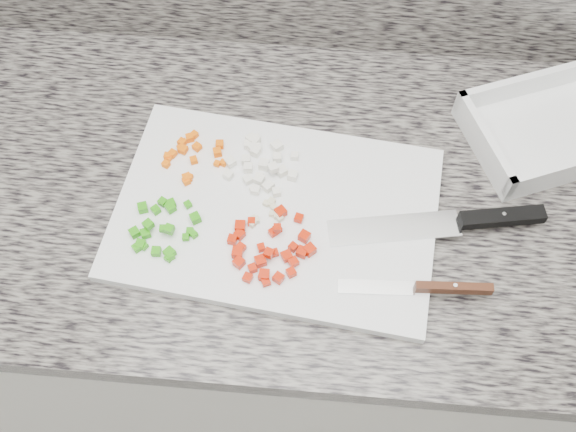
# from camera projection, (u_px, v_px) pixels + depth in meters

# --- Properties ---
(cabinet) EXTENTS (3.92, 0.62, 0.86)m
(cabinet) POSITION_uv_depth(u_px,v_px,m) (284.00, 298.00, 1.41)
(cabinet) COLOR white
(cabinet) RESTS_ON ground
(countertop) EXTENTS (3.96, 0.64, 0.04)m
(countertop) POSITION_uv_depth(u_px,v_px,m) (283.00, 190.00, 1.02)
(countertop) COLOR slate
(countertop) RESTS_ON cabinet
(cutting_board) EXTENTS (0.51, 0.37, 0.02)m
(cutting_board) POSITION_uv_depth(u_px,v_px,m) (276.00, 213.00, 0.96)
(cutting_board) COLOR white
(cutting_board) RESTS_ON countertop
(carrot_pile) EXTENTS (0.10, 0.10, 0.01)m
(carrot_pile) POSITION_uv_depth(u_px,v_px,m) (192.00, 154.00, 1.00)
(carrot_pile) COLOR #F56305
(carrot_pile) RESTS_ON cutting_board
(onion_pile) EXTENTS (0.12, 0.11, 0.02)m
(onion_pile) POSITION_uv_depth(u_px,v_px,m) (261.00, 163.00, 0.99)
(onion_pile) COLOR white
(onion_pile) RESTS_ON cutting_board
(green_pepper_pile) EXTENTS (0.10, 0.11, 0.02)m
(green_pepper_pile) POSITION_uv_depth(u_px,v_px,m) (162.00, 228.00, 0.93)
(green_pepper_pile) COLOR #29930D
(green_pepper_pile) RESTS_ON cutting_board
(red_pepper_pile) EXTENTS (0.13, 0.13, 0.02)m
(red_pepper_pile) POSITION_uv_depth(u_px,v_px,m) (270.00, 250.00, 0.92)
(red_pepper_pile) COLOR #C01B02
(red_pepper_pile) RESTS_ON cutting_board
(garlic_pile) EXTENTS (0.05, 0.05, 0.01)m
(garlic_pile) POSITION_uv_depth(u_px,v_px,m) (266.00, 214.00, 0.95)
(garlic_pile) COLOR beige
(garlic_pile) RESTS_ON cutting_board
(chef_knife) EXTENTS (0.32, 0.09, 0.02)m
(chef_knife) POSITION_uv_depth(u_px,v_px,m) (465.00, 221.00, 0.94)
(chef_knife) COLOR silver
(chef_knife) RESTS_ON cutting_board
(paring_knife) EXTENTS (0.21, 0.03, 0.02)m
(paring_knife) POSITION_uv_depth(u_px,v_px,m) (434.00, 288.00, 0.89)
(paring_knife) COLOR silver
(paring_knife) RESTS_ON cutting_board
(tray) EXTENTS (0.31, 0.27, 0.05)m
(tray) POSITION_uv_depth(u_px,v_px,m) (550.00, 129.00, 1.03)
(tray) COLOR white
(tray) RESTS_ON countertop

